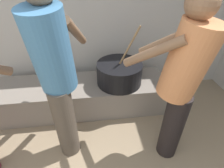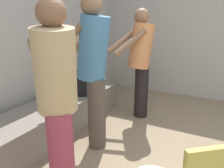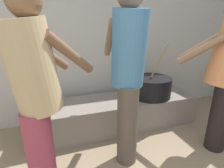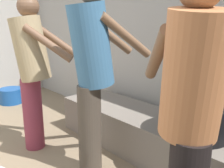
% 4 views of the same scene
% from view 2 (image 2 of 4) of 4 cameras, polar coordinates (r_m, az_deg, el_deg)
% --- Properties ---
extents(hearth_ledge, '(2.24, 0.60, 0.40)m').
position_cam_2_polar(hearth_ledge, '(2.99, -13.67, -7.96)').
color(hearth_ledge, slate).
rests_on(hearth_ledge, ground_plane).
extents(cooking_pot_main, '(0.57, 0.57, 0.73)m').
position_cam_2_polar(cooking_pot_main, '(3.23, -7.80, 0.52)').
color(cooking_pot_main, black).
rests_on(cooking_pot_main, hearth_ledge).
extents(cook_in_blue_shirt, '(0.44, 0.73, 1.67)m').
position_cam_2_polar(cook_in_blue_shirt, '(2.30, -4.95, 5.21)').
color(cook_in_blue_shirt, '#4C4238').
rests_on(cook_in_blue_shirt, ground_plane).
extents(cook_in_orange_shirt, '(0.70, 0.68, 1.57)m').
position_cam_2_polar(cook_in_orange_shirt, '(3.12, 7.56, 6.85)').
color(cook_in_orange_shirt, black).
rests_on(cook_in_orange_shirt, ground_plane).
extents(cook_in_tan_shirt, '(0.70, 0.67, 1.56)m').
position_cam_2_polar(cook_in_tan_shirt, '(1.64, -14.34, -2.34)').
color(cook_in_tan_shirt, '#8C3347').
rests_on(cook_in_tan_shirt, ground_plane).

